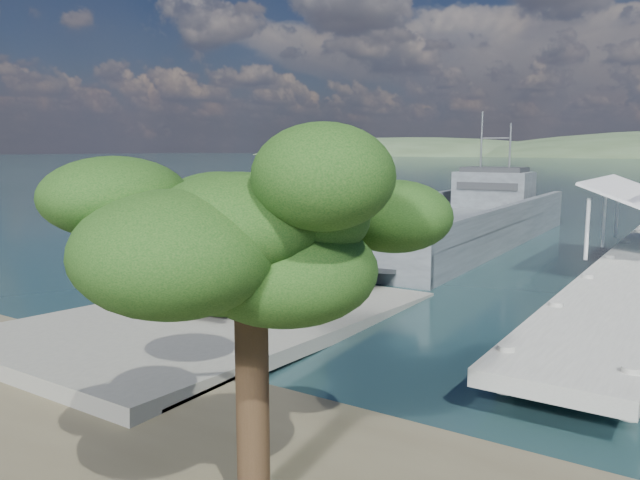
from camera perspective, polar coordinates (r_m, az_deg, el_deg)
The scene contains 7 objects.
ground at distance 26.03m, azimuth -7.04°, elevation -7.08°, with size 1400.00×1400.00×0.00m, color #173838.
boat_ramp at distance 25.24m, azimuth -8.53°, elevation -7.02°, with size 10.00×18.00×0.50m, color slate.
shoreline_rocks at distance 30.62m, azimuth -15.37°, elevation -4.97°, with size 3.20×5.60×0.90m, color slate, non-canonical shape.
landing_craft at distance 46.85m, azimuth 11.80°, elevation 0.82°, with size 10.12×37.02×10.93m.
military_truck at distance 27.18m, azimuth -5.08°, elevation -0.76°, with size 4.05×9.42×4.23m.
soldier at distance 28.27m, azimuth -10.56°, elevation -2.73°, with size 0.75×0.50×2.07m, color black.
overhang_tree at distance 11.42m, azimuth -6.97°, elevation 1.32°, with size 7.58×6.98×6.88m.
Camera 1 is at (16.29, -19.10, 6.90)m, focal length 35.00 mm.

